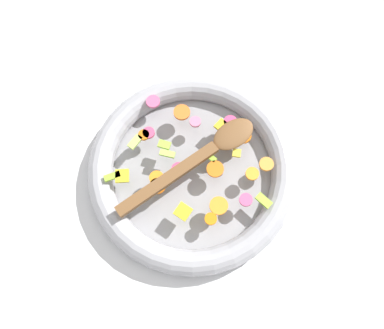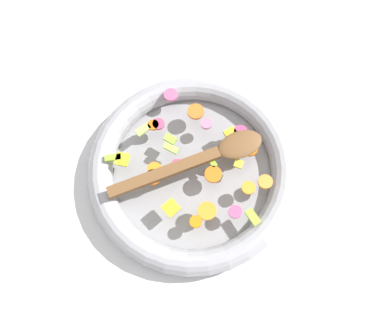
% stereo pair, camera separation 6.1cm
% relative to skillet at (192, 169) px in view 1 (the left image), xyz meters
% --- Properties ---
extents(ground_plane, '(4.00, 4.00, 0.00)m').
position_rel_skillet_xyz_m(ground_plane, '(0.00, 0.00, -0.02)').
color(ground_plane, silver).
extents(skillet, '(0.42, 0.42, 0.05)m').
position_rel_skillet_xyz_m(skillet, '(0.00, 0.00, 0.00)').
color(skillet, gray).
rests_on(skillet, ground_plane).
extents(chopped_vegetables, '(0.32, 0.32, 0.01)m').
position_rel_skillet_xyz_m(chopped_vegetables, '(-0.01, 0.01, 0.03)').
color(chopped_vegetables, orange).
rests_on(chopped_vegetables, skillet).
extents(wooden_spoon, '(0.11, 0.32, 0.01)m').
position_rel_skillet_xyz_m(wooden_spoon, '(-0.01, 0.02, 0.04)').
color(wooden_spoon, brown).
rests_on(wooden_spoon, chopped_vegetables).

